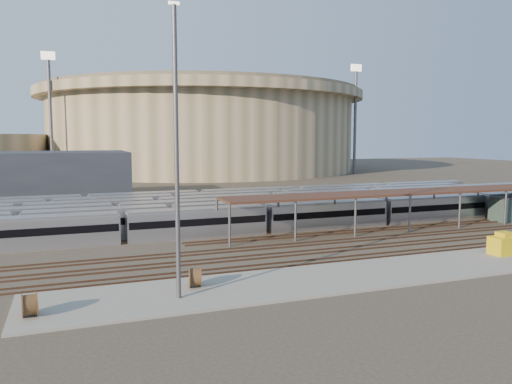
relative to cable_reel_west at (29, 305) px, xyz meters
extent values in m
plane|color=#383026|center=(28.50, 16.40, -1.06)|extent=(420.00, 420.00, 0.00)
cube|color=gray|center=(23.50, 1.40, -0.96)|extent=(50.00, 9.00, 0.20)
cube|color=#BABABF|center=(27.70, 24.40, 0.74)|extent=(112.00, 2.90, 3.60)
cube|color=#BABABF|center=(34.36, 28.60, 0.74)|extent=(112.00, 2.90, 3.60)
cube|color=#BABABF|center=(27.61, 32.80, 0.74)|extent=(112.00, 2.90, 3.60)
cube|color=#BABABF|center=(33.94, 37.00, 0.74)|extent=(112.00, 2.90, 3.60)
cube|color=#BABABF|center=(18.74, 41.20, 0.74)|extent=(112.00, 2.90, 3.60)
cube|color=#BABABF|center=(23.98, 45.40, 0.74)|extent=(112.00, 2.90, 3.60)
cylinder|color=#505055|center=(20.50, 17.70, 1.44)|extent=(0.30, 0.30, 5.00)
cylinder|color=#505055|center=(20.50, 23.10, 1.44)|extent=(0.30, 0.30, 5.00)
cylinder|color=#505055|center=(29.07, 17.70, 1.44)|extent=(0.30, 0.30, 5.00)
cylinder|color=#505055|center=(29.07, 23.10, 1.44)|extent=(0.30, 0.30, 5.00)
cylinder|color=#505055|center=(37.64, 17.70, 1.44)|extent=(0.30, 0.30, 5.00)
cylinder|color=#505055|center=(37.64, 23.10, 1.44)|extent=(0.30, 0.30, 5.00)
cylinder|color=#505055|center=(46.21, 17.70, 1.44)|extent=(0.30, 0.30, 5.00)
cylinder|color=#505055|center=(46.21, 23.10, 1.44)|extent=(0.30, 0.30, 5.00)
cylinder|color=#505055|center=(54.79, 17.70, 1.44)|extent=(0.30, 0.30, 5.00)
cylinder|color=#505055|center=(54.79, 23.10, 1.44)|extent=(0.30, 0.30, 5.00)
cylinder|color=#505055|center=(63.36, 17.70, 1.44)|extent=(0.30, 0.30, 5.00)
cylinder|color=#505055|center=(63.36, 23.10, 1.44)|extent=(0.30, 0.30, 5.00)
cube|color=#312114|center=(50.50, 20.40, 4.09)|extent=(60.00, 6.00, 0.30)
cube|color=#4C3323|center=(28.50, 14.65, -0.97)|extent=(170.00, 0.12, 0.18)
cube|color=#4C3323|center=(28.50, 16.15, -0.97)|extent=(170.00, 0.12, 0.18)
cube|color=#4C3323|center=(28.50, 10.65, -0.97)|extent=(170.00, 0.12, 0.18)
cube|color=#4C3323|center=(28.50, 12.15, -0.97)|extent=(170.00, 0.12, 0.18)
cube|color=#4C3323|center=(28.50, 6.65, -0.97)|extent=(170.00, 0.12, 0.18)
cube|color=#4C3323|center=(28.50, 8.15, -0.97)|extent=(170.00, 0.12, 0.18)
cylinder|color=tan|center=(53.50, 156.40, 12.94)|extent=(116.00, 116.00, 28.00)
cylinder|color=tan|center=(53.50, 156.40, 28.44)|extent=(124.00, 124.00, 3.00)
cylinder|color=brown|center=(53.50, 156.40, 30.69)|extent=(120.00, 120.00, 1.50)
cube|color=#1E232D|center=(-6.50, 71.40, 3.94)|extent=(42.00, 20.00, 10.00)
cylinder|color=#505055|center=(-1.50, 126.40, 16.94)|extent=(1.00, 1.00, 36.00)
cube|color=#FFF2CC|center=(-1.50, 126.40, 36.14)|extent=(4.00, 0.60, 2.40)
cylinder|color=#505055|center=(98.50, 116.40, 16.94)|extent=(1.00, 1.00, 36.00)
cube|color=#FFF2CC|center=(98.50, 116.40, 36.14)|extent=(4.00, 0.60, 2.40)
cylinder|color=#505055|center=(18.50, 176.40, 16.94)|extent=(1.00, 1.00, 36.00)
cube|color=#FFF2CC|center=(18.50, 176.40, 36.14)|extent=(4.00, 0.60, 2.40)
cylinder|color=brown|center=(0.00, 0.00, 0.00)|extent=(1.17, 1.83, 1.72)
cylinder|color=brown|center=(12.67, 2.76, 0.01)|extent=(1.30, 1.90, 1.75)
cylinder|color=#505055|center=(10.76, 0.37, 10.38)|extent=(0.36, 0.36, 22.48)
cube|color=#FFF2CC|center=(10.76, 0.37, 21.72)|extent=(0.81, 0.33, 0.20)
cube|color=gold|center=(47.00, 2.57, 0.12)|extent=(3.19, 2.05, 1.96)
camera|label=1|loc=(2.96, -37.67, 11.75)|focal=35.00mm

